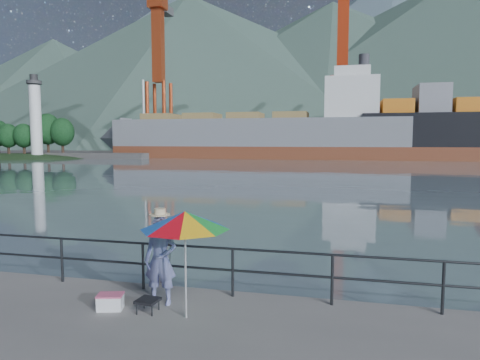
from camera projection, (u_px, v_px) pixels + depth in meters
The scene contains 11 objects.
harbor_water at pixel (324, 150), 133.82m from camera, with size 500.00×280.00×0.00m, color slate.
far_dock at pixel (363, 154), 95.68m from camera, with size 200.00×40.00×0.40m, color #514F4C.
guardrail at pixel (102, 262), 9.46m from camera, with size 22.00×0.06×1.03m.
mountains at pixel (418, 69), 196.92m from camera, with size 600.00×332.80×80.00m.
lighthouse_islet at pixel (14, 155), 80.48m from camera, with size 48.00×26.40×19.20m.
fisherman at pixel (161, 260), 8.36m from camera, with size 0.64×0.42×1.75m, color navy.
beach_umbrella at pixel (185, 220), 7.59m from camera, with size 1.95×1.95×1.96m.
folding_stool at pixel (148, 305), 7.99m from camera, with size 0.43×0.43×0.25m.
cooler_bag at pixel (110, 303), 8.13m from camera, with size 0.46×0.31×0.27m, color silver.
fishing_rod at pixel (171, 287), 9.38m from camera, with size 0.02×0.02×1.89m, color black.
bulk_carrier at pixel (266, 135), 79.48m from camera, with size 53.84×9.32×14.50m.
Camera 1 is at (5.11, -6.59, 3.22)m, focal length 32.00 mm.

